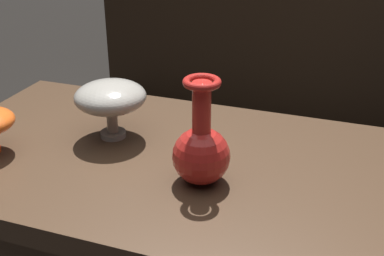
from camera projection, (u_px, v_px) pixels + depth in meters
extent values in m
cube|color=#422D1E|center=(184.00, 169.00, 1.11)|extent=(1.20, 0.64, 0.05)
cube|color=black|center=(305.00, 41.00, 3.11)|extent=(2.60, 0.40, 0.95)
sphere|color=red|center=(201.00, 156.00, 0.99)|extent=(0.12, 0.12, 0.12)
cylinder|color=red|center=(202.00, 109.00, 0.95)|extent=(0.04, 0.04, 0.11)
torus|color=red|center=(202.00, 82.00, 0.92)|extent=(0.07, 0.07, 0.01)
cylinder|color=gray|center=(113.00, 134.00, 1.20)|extent=(0.06, 0.06, 0.01)
cylinder|color=gray|center=(112.00, 121.00, 1.18)|extent=(0.03, 0.03, 0.06)
ellipsoid|color=gray|center=(110.00, 97.00, 1.15)|extent=(0.17, 0.17, 0.07)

